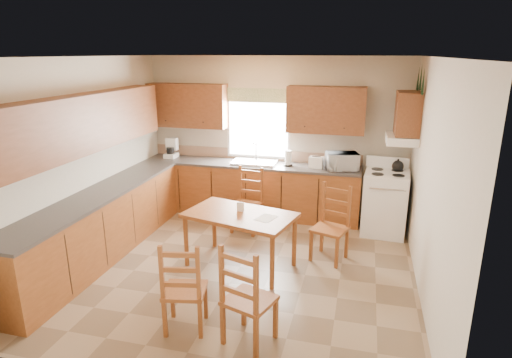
% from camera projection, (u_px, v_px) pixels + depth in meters
% --- Properties ---
extents(floor, '(4.50, 4.50, 0.00)m').
position_uv_depth(floor, '(240.00, 267.00, 5.71)').
color(floor, '#887054').
rests_on(floor, ground).
extents(ceiling, '(4.50, 4.50, 0.00)m').
position_uv_depth(ceiling, '(237.00, 57.00, 4.94)').
color(ceiling, '#9B6123').
rests_on(ceiling, floor).
extents(wall_left, '(4.50, 4.50, 0.00)m').
position_uv_depth(wall_left, '(81.00, 159.00, 5.86)').
color(wall_left, beige).
rests_on(wall_left, floor).
extents(wall_right, '(4.50, 4.50, 0.00)m').
position_uv_depth(wall_right, '(431.00, 183.00, 4.79)').
color(wall_right, beige).
rests_on(wall_right, floor).
extents(wall_back, '(4.50, 4.50, 0.00)m').
position_uv_depth(wall_back, '(275.00, 136.00, 7.41)').
color(wall_back, beige).
rests_on(wall_back, floor).
extents(wall_front, '(4.50, 4.50, 0.00)m').
position_uv_depth(wall_front, '(153.00, 245.00, 3.23)').
color(wall_front, beige).
rests_on(wall_front, floor).
extents(lower_cab_back, '(3.75, 0.60, 0.88)m').
position_uv_depth(lower_cab_back, '(250.00, 190.00, 7.48)').
color(lower_cab_back, brown).
rests_on(lower_cab_back, floor).
extents(lower_cab_left, '(0.60, 3.60, 0.88)m').
position_uv_depth(lower_cab_left, '(101.00, 226.00, 5.91)').
color(lower_cab_left, brown).
rests_on(lower_cab_left, floor).
extents(counter_back, '(3.75, 0.63, 0.04)m').
position_uv_depth(counter_back, '(250.00, 164.00, 7.35)').
color(counter_back, '#443F3D').
rests_on(counter_back, lower_cab_back).
extents(counter_left, '(0.63, 3.60, 0.04)m').
position_uv_depth(counter_left, '(97.00, 195.00, 5.77)').
color(counter_left, '#443F3D').
rests_on(counter_left, lower_cab_left).
extents(backsplash, '(3.75, 0.01, 0.18)m').
position_uv_depth(backsplash, '(254.00, 154.00, 7.59)').
color(backsplash, '#95735A').
rests_on(backsplash, counter_back).
extents(upper_cab_back_left, '(1.41, 0.33, 0.75)m').
position_uv_depth(upper_cab_back_left, '(187.00, 106.00, 7.48)').
color(upper_cab_back_left, brown).
rests_on(upper_cab_back_left, wall_back).
extents(upper_cab_back_right, '(1.25, 0.33, 0.75)m').
position_uv_depth(upper_cab_back_right, '(326.00, 110.00, 6.91)').
color(upper_cab_back_right, brown).
rests_on(upper_cab_back_right, wall_back).
extents(upper_cab_left, '(0.33, 3.60, 0.75)m').
position_uv_depth(upper_cab_left, '(80.00, 124.00, 5.53)').
color(upper_cab_left, brown).
rests_on(upper_cab_left, wall_left).
extents(upper_cab_stove, '(0.33, 0.62, 0.62)m').
position_uv_depth(upper_cab_stove, '(408.00, 113.00, 6.20)').
color(upper_cab_stove, brown).
rests_on(upper_cab_stove, wall_right).
extents(range_hood, '(0.44, 0.62, 0.12)m').
position_uv_depth(range_hood, '(401.00, 139.00, 6.32)').
color(range_hood, white).
rests_on(range_hood, wall_right).
extents(window_frame, '(1.13, 0.02, 1.18)m').
position_uv_depth(window_frame, '(258.00, 124.00, 7.40)').
color(window_frame, white).
rests_on(window_frame, wall_back).
extents(window_pane, '(1.05, 0.01, 1.10)m').
position_uv_depth(window_pane, '(258.00, 125.00, 7.39)').
color(window_pane, white).
rests_on(window_pane, wall_back).
extents(window_valance, '(1.19, 0.01, 0.24)m').
position_uv_depth(window_valance, '(258.00, 95.00, 7.23)').
color(window_valance, '#466F38').
rests_on(window_valance, wall_back).
extents(sink_basin, '(0.75, 0.45, 0.04)m').
position_uv_depth(sink_basin, '(254.00, 162.00, 7.32)').
color(sink_basin, silver).
rests_on(sink_basin, counter_back).
extents(pine_decal_a, '(0.22, 0.22, 0.36)m').
position_uv_depth(pine_decal_a, '(423.00, 81.00, 5.74)').
color(pine_decal_a, black).
rests_on(pine_decal_a, wall_right).
extents(pine_decal_b, '(0.22, 0.22, 0.36)m').
position_uv_depth(pine_decal_b, '(421.00, 77.00, 6.02)').
color(pine_decal_b, black).
rests_on(pine_decal_b, wall_right).
extents(pine_decal_c, '(0.22, 0.22, 0.36)m').
position_uv_depth(pine_decal_c, '(418.00, 78.00, 6.33)').
color(pine_decal_c, black).
rests_on(pine_decal_c, wall_right).
extents(stove, '(0.70, 0.72, 0.97)m').
position_uv_depth(stove, '(385.00, 203.00, 6.68)').
color(stove, white).
rests_on(stove, floor).
extents(coffeemaker, '(0.21, 0.25, 0.34)m').
position_uv_depth(coffeemaker, '(171.00, 148.00, 7.69)').
color(coffeemaker, white).
rests_on(coffeemaker, counter_back).
extents(paper_towel, '(0.14, 0.14, 0.26)m').
position_uv_depth(paper_towel, '(288.00, 158.00, 7.15)').
color(paper_towel, white).
rests_on(paper_towel, counter_back).
extents(toaster, '(0.24, 0.17, 0.19)m').
position_uv_depth(toaster, '(316.00, 162.00, 7.02)').
color(toaster, white).
rests_on(toaster, counter_back).
extents(microwave, '(0.54, 0.45, 0.28)m').
position_uv_depth(microwave, '(342.00, 161.00, 6.90)').
color(microwave, white).
rests_on(microwave, counter_back).
extents(dining_table, '(1.54, 1.10, 0.74)m').
position_uv_depth(dining_table, '(240.00, 240.00, 5.65)').
color(dining_table, brown).
rests_on(dining_table, floor).
extents(chair_near_left, '(0.49, 0.47, 0.99)m').
position_uv_depth(chair_near_left, '(185.00, 285.00, 4.32)').
color(chair_near_left, brown).
rests_on(chair_near_left, floor).
extents(chair_near_right, '(0.55, 0.54, 1.05)m').
position_uv_depth(chair_near_right, '(249.00, 294.00, 4.10)').
color(chair_near_right, brown).
rests_on(chair_near_right, floor).
extents(chair_far_left, '(0.48, 0.46, 1.02)m').
position_uv_depth(chair_far_left, '(247.00, 201.00, 6.72)').
color(chair_far_left, brown).
rests_on(chair_far_left, floor).
extents(chair_far_right, '(0.54, 0.53, 1.03)m').
position_uv_depth(chair_far_right, '(330.00, 224.00, 5.77)').
color(chair_far_right, brown).
rests_on(chair_far_right, floor).
extents(table_paper, '(0.28, 0.32, 0.00)m').
position_uv_depth(table_paper, '(266.00, 218.00, 5.39)').
color(table_paper, white).
rests_on(table_paper, dining_table).
extents(table_card, '(0.09, 0.02, 0.12)m').
position_uv_depth(table_card, '(240.00, 207.00, 5.60)').
color(table_card, white).
rests_on(table_card, dining_table).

